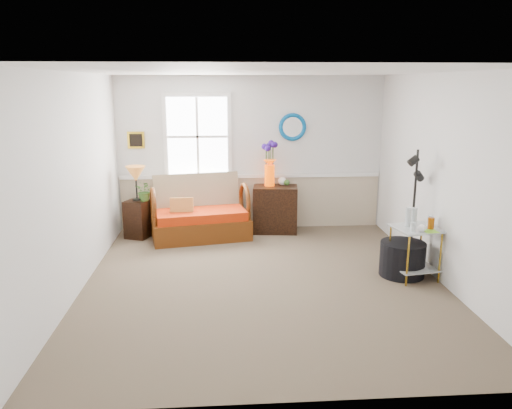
{
  "coord_description": "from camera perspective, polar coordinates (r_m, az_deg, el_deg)",
  "views": [
    {
      "loc": [
        -0.52,
        -5.94,
        2.46
      ],
      "look_at": [
        -0.08,
        0.25,
        0.95
      ],
      "focal_mm": 35.0,
      "sensor_mm": 36.0,
      "label": 1
    }
  ],
  "objects": [
    {
      "name": "flower_vase",
      "position": [
        8.35,
        1.57,
        4.65
      ],
      "size": [
        0.24,
        0.24,
        0.74
      ],
      "primitive_type": null,
      "rotation": [
        0.0,
        0.0,
        -0.14
      ],
      "color": "#F94B00",
      "rests_on": "cabinet"
    },
    {
      "name": "cabinet",
      "position": [
        8.46,
        2.2,
        -0.52
      ],
      "size": [
        0.78,
        0.55,
        0.79
      ],
      "primitive_type": null,
      "rotation": [
        0.0,
        0.0,
        -0.12
      ],
      "color": "#331A0C",
      "rests_on": "floor"
    },
    {
      "name": "ceiling",
      "position": [
        5.97,
        0.93,
        14.98
      ],
      "size": [
        4.5,
        5.0,
        0.01
      ],
      "primitive_type": "cube",
      "color": "white",
      "rests_on": "walls"
    },
    {
      "name": "tabletop_items",
      "position": [
        6.61,
        18.38,
        -1.55
      ],
      "size": [
        0.46,
        0.46,
        0.25
      ],
      "primitive_type": null,
      "rotation": [
        0.0,
        0.0,
        0.1
      ],
      "color": "silver",
      "rests_on": "side_table"
    },
    {
      "name": "picture",
      "position": [
        8.59,
        -13.56,
        7.18
      ],
      "size": [
        0.28,
        0.03,
        0.28
      ],
      "primitive_type": "cube",
      "color": "gold",
      "rests_on": "walls"
    },
    {
      "name": "ottoman",
      "position": [
        6.85,
        16.38,
        -5.98
      ],
      "size": [
        0.69,
        0.69,
        0.45
      ],
      "primitive_type": "cylinder",
      "rotation": [
        0.0,
        0.0,
        -0.2
      ],
      "color": "black",
      "rests_on": "floor"
    },
    {
      "name": "window",
      "position": [
        8.47,
        -6.7,
        7.71
      ],
      "size": [
        1.14,
        0.06,
        1.44
      ],
      "primitive_type": null,
      "color": "white",
      "rests_on": "walls"
    },
    {
      "name": "floor_lamp",
      "position": [
        6.99,
        17.55,
        -0.63
      ],
      "size": [
        0.27,
        0.27,
        1.63
      ],
      "primitive_type": null,
      "rotation": [
        0.0,
        0.0,
        0.18
      ],
      "color": "black",
      "rests_on": "floor"
    },
    {
      "name": "table_lamp",
      "position": [
        8.21,
        -13.53,
        2.32
      ],
      "size": [
        0.39,
        0.39,
        0.57
      ],
      "primitive_type": null,
      "rotation": [
        0.0,
        0.0,
        -0.3
      ],
      "color": "#BA6B28",
      "rests_on": "lamp_stand"
    },
    {
      "name": "wainscot",
      "position": [
        8.68,
        -0.54,
        0.24
      ],
      "size": [
        4.46,
        0.02,
        0.9
      ],
      "primitive_type": "cube",
      "color": "tan",
      "rests_on": "walls"
    },
    {
      "name": "walls",
      "position": [
        6.08,
        0.88,
        2.63
      ],
      "size": [
        4.51,
        5.01,
        2.6
      ],
      "color": "silver",
      "rests_on": "floor"
    },
    {
      "name": "potted_plant",
      "position": [
        8.23,
        -12.57,
        1.28
      ],
      "size": [
        0.41,
        0.43,
        0.26
      ],
      "primitive_type": "imported",
      "rotation": [
        0.0,
        0.0,
        -0.48
      ],
      "color": "#3B6C28",
      "rests_on": "lamp_stand"
    },
    {
      "name": "mirror",
      "position": [
        8.54,
        4.19,
        8.83
      ],
      "size": [
        0.47,
        0.07,
        0.47
      ],
      "primitive_type": "torus",
      "rotation": [
        1.57,
        0.0,
        0.0
      ],
      "color": "#007DC5",
      "rests_on": "walls"
    },
    {
      "name": "lamp_stand",
      "position": [
        8.38,
        -13.34,
        -1.62
      ],
      "size": [
        0.45,
        0.45,
        0.62
      ],
      "primitive_type": null,
      "rotation": [
        0.0,
        0.0,
        -0.38
      ],
      "color": "#331A0C",
      "rests_on": "floor"
    },
    {
      "name": "loveseat",
      "position": [
        8.14,
        -6.42,
        -0.35
      ],
      "size": [
        1.69,
        1.16,
        1.01
      ],
      "primitive_type": null,
      "rotation": [
        0.0,
        0.0,
        0.19
      ],
      "color": "#70330D",
      "rests_on": "floor"
    },
    {
      "name": "chair_rail",
      "position": [
        8.57,
        -0.55,
        3.28
      ],
      "size": [
        4.46,
        0.04,
        0.06
      ],
      "primitive_type": "cube",
      "color": "white",
      "rests_on": "walls"
    },
    {
      "name": "side_table",
      "position": [
        6.76,
        17.64,
        -5.3
      ],
      "size": [
        0.62,
        0.62,
        0.68
      ],
      "primitive_type": null,
      "rotation": [
        0.0,
        0.0,
        0.17
      ],
      "color": "gold",
      "rests_on": "floor"
    },
    {
      "name": "throw_pillow",
      "position": [
        8.04,
        -8.48,
        -0.52
      ],
      "size": [
        0.37,
        0.1,
        0.37
      ],
      "primitive_type": null,
      "rotation": [
        0.0,
        0.0,
        -0.03
      ],
      "color": "#B95624",
      "rests_on": "loveseat"
    },
    {
      "name": "floor",
      "position": [
        6.45,
        0.84,
        -8.77
      ],
      "size": [
        4.5,
        5.0,
        0.01
      ],
      "primitive_type": "cube",
      "color": "#6D5C4B",
      "rests_on": "ground"
    }
  ]
}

